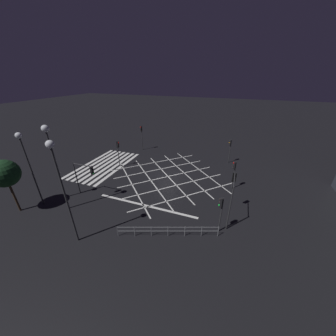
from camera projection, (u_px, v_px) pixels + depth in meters
The scene contains 14 objects.
ground_plane at pixel (168, 176), 25.77m from camera, with size 200.00×200.00×0.00m, color black.
road_markings at pixel (125, 170), 27.54m from camera, with size 17.10×22.02×0.01m.
traffic_light_nw_cross at pixel (230, 146), 28.64m from camera, with size 0.36×0.39×3.81m.
traffic_light_median_south at pixel (118, 149), 27.36m from camera, with size 0.36×0.39×4.00m.
traffic_light_ne_cross at pixel (221, 208), 15.66m from camera, with size 0.36×0.39×3.63m.
traffic_light_ne_main at pixel (233, 189), 16.80m from camera, with size 3.05×0.36×4.53m.
traffic_light_sw_main at pixel (141, 133), 33.46m from camera, with size 0.39×0.36×4.51m.
traffic_light_median_north at pixel (234, 170), 21.95m from camera, with size 0.36×0.39×3.62m.
traffic_light_se_cross at pixel (85, 173), 20.49m from camera, with size 0.36×2.75×4.00m.
street_lamp_east at pixel (59, 174), 13.02m from camera, with size 0.55×0.55×8.84m.
street_lamp_west at pixel (25, 153), 17.80m from camera, with size 0.58×0.58×7.90m.
street_lamp_far at pixel (51, 148), 16.65m from camera, with size 0.62×0.62×8.79m.
street_tree_near at pixel (4, 174), 17.42m from camera, with size 2.62×2.62×5.64m.
pedestrian_railing at pixel (168, 230), 15.98m from camera, with size 3.05×8.15×1.05m.
Camera 1 is at (21.11, 7.83, 12.60)m, focal length 20.00 mm.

